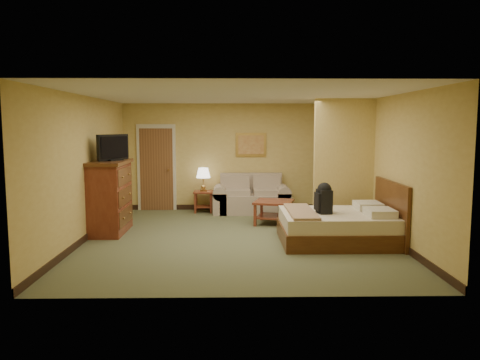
{
  "coord_description": "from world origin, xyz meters",
  "views": [
    {
      "loc": [
        -0.12,
        -8.44,
        2.06
      ],
      "look_at": [
        0.05,
        0.6,
        1.01
      ],
      "focal_mm": 35.0,
      "sensor_mm": 36.0,
      "label": 1
    }
  ],
  "objects_px": {
    "bed": "(341,226)",
    "coffee_table": "(274,207)",
    "dresser": "(109,197)",
    "loveseat": "(251,200)"
  },
  "relations": [
    {
      "from": "dresser",
      "to": "bed",
      "type": "height_order",
      "value": "dresser"
    },
    {
      "from": "loveseat",
      "to": "coffee_table",
      "type": "bearing_deg",
      "value": -72.74
    },
    {
      "from": "coffee_table",
      "to": "bed",
      "type": "xyz_separation_m",
      "value": [
        1.05,
        -1.58,
        -0.06
      ]
    },
    {
      "from": "coffee_table",
      "to": "dresser",
      "type": "distance_m",
      "value": 3.35
    },
    {
      "from": "bed",
      "to": "coffee_table",
      "type": "bearing_deg",
      "value": 123.51
    },
    {
      "from": "loveseat",
      "to": "bed",
      "type": "bearing_deg",
      "value": -63.36
    },
    {
      "from": "coffee_table",
      "to": "dresser",
      "type": "relative_size",
      "value": 0.68
    },
    {
      "from": "dresser",
      "to": "bed",
      "type": "relative_size",
      "value": 0.71
    },
    {
      "from": "coffee_table",
      "to": "dresser",
      "type": "xyz_separation_m",
      "value": [
        -3.25,
        -0.74,
        0.35
      ]
    },
    {
      "from": "coffee_table",
      "to": "dresser",
      "type": "height_order",
      "value": "dresser"
    }
  ]
}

